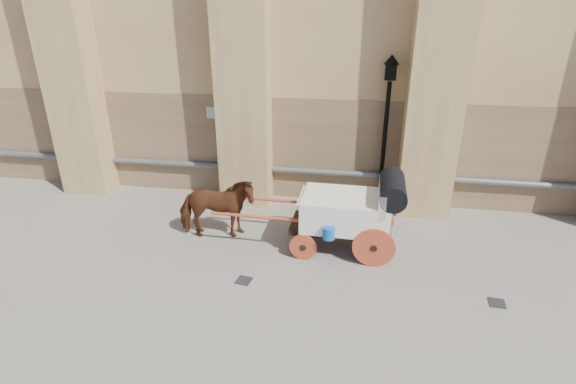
# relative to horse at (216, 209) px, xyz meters

# --- Properties ---
(ground) EXTENTS (90.00, 90.00, 0.00)m
(ground) POSITION_rel_horse_xyz_m (1.20, -1.30, -0.80)
(ground) COLOR #6E675B
(ground) RESTS_ON ground
(horse) EXTENTS (2.03, 1.22, 1.61)m
(horse) POSITION_rel_horse_xyz_m (0.00, 0.00, 0.00)
(horse) COLOR #572714
(horse) RESTS_ON ground
(carriage) EXTENTS (4.47, 1.59, 1.94)m
(carriage) POSITION_rel_horse_xyz_m (3.31, -0.04, 0.24)
(carriage) COLOR black
(carriage) RESTS_ON ground
(street_lamp) EXTENTS (0.40, 0.40, 4.25)m
(street_lamp) POSITION_rel_horse_xyz_m (4.05, 2.39, 1.47)
(street_lamp) COLOR black
(street_lamp) RESTS_ON ground
(drain_grate_near) EXTENTS (0.37, 0.37, 0.01)m
(drain_grate_near) POSITION_rel_horse_xyz_m (1.10, -1.73, -0.80)
(drain_grate_near) COLOR black
(drain_grate_near) RESTS_ON ground
(drain_grate_far) EXTENTS (0.34, 0.34, 0.01)m
(drain_grate_far) POSITION_rel_horse_xyz_m (6.29, -1.67, -0.80)
(drain_grate_far) COLOR black
(drain_grate_far) RESTS_ON ground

